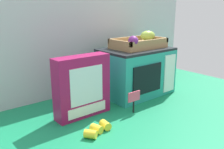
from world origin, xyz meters
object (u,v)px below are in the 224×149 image
object	(u,v)px
toy_microwave	(136,71)
cookie_set_box	(82,86)
food_groups_crate	(139,43)
loose_toy_banana	(98,129)
price_sign	(134,99)

from	to	relation	value
toy_microwave	cookie_set_box	world-z (taller)	cookie_set_box
food_groups_crate	loose_toy_banana	world-z (taller)	food_groups_crate
loose_toy_banana	price_sign	bearing A→B (deg)	11.54
toy_microwave	price_sign	size ratio (longest dim) A/B	3.74
toy_microwave	food_groups_crate	distance (m)	0.15
food_groups_crate	price_sign	world-z (taller)	food_groups_crate
cookie_set_box	loose_toy_banana	size ratio (longest dim) A/B	2.07
price_sign	cookie_set_box	bearing A→B (deg)	147.47
toy_microwave	price_sign	xyz separation A→B (m)	(-0.19, -0.18, -0.06)
toy_microwave	loose_toy_banana	world-z (taller)	toy_microwave
cookie_set_box	price_sign	size ratio (longest dim) A/B	2.66
cookie_set_box	price_sign	world-z (taller)	cookie_set_box
cookie_set_box	price_sign	distance (m)	0.24
food_groups_crate	loose_toy_banana	distance (m)	0.57
food_groups_crate	toy_microwave	bearing A→B (deg)	-162.40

